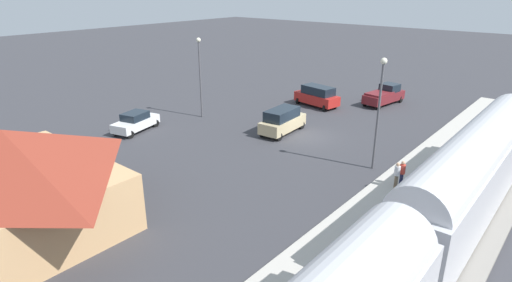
{
  "coord_description": "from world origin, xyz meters",
  "views": [
    {
      "loc": [
        -18.2,
        28.8,
        12.36
      ],
      "look_at": [
        1.06,
        5.73,
        1.0
      ],
      "focal_mm": 29.19,
      "sensor_mm": 36.0,
      "label": 1
    }
  ],
  "objects_px": {
    "pedestrian_waiting_far": "(397,173)",
    "suv_tan": "(282,120)",
    "light_pole_lot_center": "(200,68)",
    "pickup_maroon": "(384,95)",
    "pedestrian_on_platform": "(402,172)",
    "station_building": "(12,179)",
    "light_pole_near_platform": "(380,101)",
    "suv_red": "(317,96)",
    "sedan_white": "(136,122)"
  },
  "relations": [
    {
      "from": "light_pole_near_platform",
      "to": "light_pole_lot_center",
      "type": "xyz_separation_m",
      "value": [
        18.44,
        -0.71,
        -0.1
      ]
    },
    {
      "from": "sedan_white",
      "to": "suv_tan",
      "type": "height_order",
      "value": "suv_tan"
    },
    {
      "from": "station_building",
      "to": "pedestrian_on_platform",
      "type": "xyz_separation_m",
      "value": [
        -14.0,
        -17.41,
        -1.64
      ]
    },
    {
      "from": "light_pole_lot_center",
      "to": "pickup_maroon",
      "type": "bearing_deg",
      "value": -126.63
    },
    {
      "from": "station_building",
      "to": "light_pole_lot_center",
      "type": "xyz_separation_m",
      "value": [
        7.24,
        -20.09,
        1.93
      ]
    },
    {
      "from": "suv_red",
      "to": "light_pole_near_platform",
      "type": "height_order",
      "value": "light_pole_near_platform"
    },
    {
      "from": "suv_tan",
      "to": "suv_red",
      "type": "bearing_deg",
      "value": -76.42
    },
    {
      "from": "pedestrian_waiting_far",
      "to": "suv_tan",
      "type": "relative_size",
      "value": 0.34
    },
    {
      "from": "pedestrian_on_platform",
      "to": "sedan_white",
      "type": "xyz_separation_m",
      "value": [
        22.63,
        4.05,
        -0.4
      ]
    },
    {
      "from": "station_building",
      "to": "pickup_maroon",
      "type": "xyz_separation_m",
      "value": [
        -4.65,
        -36.08,
        -1.89
      ]
    },
    {
      "from": "station_building",
      "to": "pedestrian_on_platform",
      "type": "height_order",
      "value": "station_building"
    },
    {
      "from": "light_pole_near_platform",
      "to": "suv_tan",
      "type": "bearing_deg",
      "value": -11.86
    },
    {
      "from": "station_building",
      "to": "pedestrian_on_platform",
      "type": "distance_m",
      "value": 22.4
    },
    {
      "from": "suv_red",
      "to": "light_pole_lot_center",
      "type": "xyz_separation_m",
      "value": [
        6.69,
        10.6,
        3.7
      ]
    },
    {
      "from": "pedestrian_waiting_far",
      "to": "suv_red",
      "type": "bearing_deg",
      "value": -43.6
    },
    {
      "from": "pickup_maroon",
      "to": "light_pole_near_platform",
      "type": "xyz_separation_m",
      "value": [
        -6.55,
        16.71,
        3.93
      ]
    },
    {
      "from": "station_building",
      "to": "pedestrian_waiting_far",
      "type": "height_order",
      "value": "station_building"
    },
    {
      "from": "pedestrian_on_platform",
      "to": "pedestrian_waiting_far",
      "type": "distance_m",
      "value": 0.47
    },
    {
      "from": "suv_red",
      "to": "pickup_maroon",
      "type": "xyz_separation_m",
      "value": [
        -5.21,
        -5.4,
        -0.12
      ]
    },
    {
      "from": "station_building",
      "to": "suv_tan",
      "type": "distance_m",
      "value": 21.51
    },
    {
      "from": "pedestrian_waiting_far",
      "to": "light_pole_near_platform",
      "type": "xyz_separation_m",
      "value": [
        2.65,
        -2.41,
        3.67
      ]
    },
    {
      "from": "station_building",
      "to": "light_pole_lot_center",
      "type": "bearing_deg",
      "value": -70.18
    },
    {
      "from": "station_building",
      "to": "pedestrian_on_platform",
      "type": "relative_size",
      "value": 6.68
    },
    {
      "from": "pickup_maroon",
      "to": "station_building",
      "type": "bearing_deg",
      "value": 82.65
    },
    {
      "from": "pedestrian_on_platform",
      "to": "pedestrian_waiting_far",
      "type": "height_order",
      "value": "same"
    },
    {
      "from": "pedestrian_on_platform",
      "to": "sedan_white",
      "type": "distance_m",
      "value": 23.0
    },
    {
      "from": "pedestrian_on_platform",
      "to": "light_pole_lot_center",
      "type": "distance_m",
      "value": 21.71
    },
    {
      "from": "pedestrian_waiting_far",
      "to": "light_pole_lot_center",
      "type": "relative_size",
      "value": 0.22
    },
    {
      "from": "sedan_white",
      "to": "light_pole_lot_center",
      "type": "xyz_separation_m",
      "value": [
        -1.39,
        -6.72,
        3.97
      ]
    },
    {
      "from": "pedestrian_waiting_far",
      "to": "suv_red",
      "type": "xyz_separation_m",
      "value": [
        14.41,
        -13.72,
        -0.13
      ]
    },
    {
      "from": "station_building",
      "to": "sedan_white",
      "type": "xyz_separation_m",
      "value": [
        8.63,
        -13.37,
        -2.04
      ]
    },
    {
      "from": "suv_tan",
      "to": "light_pole_lot_center",
      "type": "relative_size",
      "value": 0.65
    },
    {
      "from": "pedestrian_waiting_far",
      "to": "suv_tan",
      "type": "xyz_separation_m",
      "value": [
        12.16,
        -4.41,
        -0.13
      ]
    },
    {
      "from": "sedan_white",
      "to": "pickup_maroon",
      "type": "relative_size",
      "value": 0.85
    },
    {
      "from": "pedestrian_on_platform",
      "to": "light_pole_near_platform",
      "type": "relative_size",
      "value": 0.22
    },
    {
      "from": "sedan_white",
      "to": "pedestrian_on_platform",
      "type": "bearing_deg",
      "value": -169.86
    },
    {
      "from": "pickup_maroon",
      "to": "light_pole_lot_center",
      "type": "bearing_deg",
      "value": 53.37
    },
    {
      "from": "pickup_maroon",
      "to": "suv_tan",
      "type": "relative_size",
      "value": 1.12
    },
    {
      "from": "pedestrian_waiting_far",
      "to": "suv_red",
      "type": "distance_m",
      "value": 19.9
    },
    {
      "from": "pedestrian_on_platform",
      "to": "sedan_white",
      "type": "relative_size",
      "value": 0.36
    },
    {
      "from": "station_building",
      "to": "suv_red",
      "type": "xyz_separation_m",
      "value": [
        0.56,
        -30.68,
        -1.77
      ]
    },
    {
      "from": "station_building",
      "to": "pickup_maroon",
      "type": "height_order",
      "value": "station_building"
    },
    {
      "from": "pedestrian_waiting_far",
      "to": "light_pole_near_platform",
      "type": "relative_size",
      "value": 0.22
    },
    {
      "from": "suv_red",
      "to": "light_pole_near_platform",
      "type": "relative_size",
      "value": 0.65
    },
    {
      "from": "suv_tan",
      "to": "pedestrian_on_platform",
      "type": "bearing_deg",
      "value": 162.16
    },
    {
      "from": "pedestrian_waiting_far",
      "to": "sedan_white",
      "type": "relative_size",
      "value": 0.36
    },
    {
      "from": "station_building",
      "to": "light_pole_near_platform",
      "type": "height_order",
      "value": "light_pole_near_platform"
    },
    {
      "from": "suv_red",
      "to": "light_pole_lot_center",
      "type": "distance_m",
      "value": 13.07
    },
    {
      "from": "sedan_white",
      "to": "light_pole_near_platform",
      "type": "distance_m",
      "value": 21.12
    },
    {
      "from": "pickup_maroon",
      "to": "light_pole_lot_center",
      "type": "height_order",
      "value": "light_pole_lot_center"
    }
  ]
}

